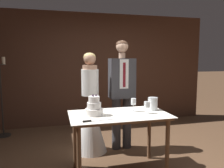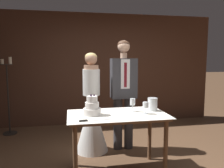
{
  "view_description": "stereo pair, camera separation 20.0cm",
  "coord_description": "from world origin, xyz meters",
  "px_view_note": "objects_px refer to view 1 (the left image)",
  "views": [
    {
      "loc": [
        -1.04,
        -2.74,
        1.55
      ],
      "look_at": [
        -0.24,
        0.37,
        1.17
      ],
      "focal_mm": 35.0,
      "sensor_mm": 36.0,
      "label": 1
    },
    {
      "loc": [
        -0.84,
        -2.79,
        1.55
      ],
      "look_at": [
        -0.24,
        0.37,
        1.17
      ],
      "focal_mm": 35.0,
      "sensor_mm": 36.0,
      "label": 2
    }
  ],
  "objects_px": {
    "tiered_cake": "(94,108)",
    "candle_stand": "(2,101)",
    "hurricane_candle": "(153,104)",
    "groom": "(122,89)",
    "cake_knife": "(93,121)",
    "bride": "(90,116)",
    "cake_table": "(119,122)",
    "wine_glass_near": "(134,102)",
    "wine_glass_middle": "(147,105)"
  },
  "relations": [
    {
      "from": "bride",
      "to": "wine_glass_near",
      "type": "bearing_deg",
      "value": -52.97
    },
    {
      "from": "hurricane_candle",
      "to": "groom",
      "type": "height_order",
      "value": "groom"
    },
    {
      "from": "wine_glass_middle",
      "to": "candle_stand",
      "type": "relative_size",
      "value": 0.1
    },
    {
      "from": "wine_glass_near",
      "to": "groom",
      "type": "xyz_separation_m",
      "value": [
        0.03,
        0.68,
        0.09
      ]
    },
    {
      "from": "hurricane_candle",
      "to": "groom",
      "type": "relative_size",
      "value": 0.1
    },
    {
      "from": "wine_glass_near",
      "to": "wine_glass_middle",
      "type": "relative_size",
      "value": 1.14
    },
    {
      "from": "tiered_cake",
      "to": "cake_knife",
      "type": "relative_size",
      "value": 0.67
    },
    {
      "from": "hurricane_candle",
      "to": "candle_stand",
      "type": "bearing_deg",
      "value": 142.48
    },
    {
      "from": "cake_knife",
      "to": "groom",
      "type": "relative_size",
      "value": 0.22
    },
    {
      "from": "groom",
      "to": "cake_table",
      "type": "bearing_deg",
      "value": -109.44
    },
    {
      "from": "tiered_cake",
      "to": "wine_glass_near",
      "type": "distance_m",
      "value": 0.58
    },
    {
      "from": "cake_knife",
      "to": "wine_glass_near",
      "type": "xyz_separation_m",
      "value": [
        0.64,
        0.35,
        0.12
      ]
    },
    {
      "from": "tiered_cake",
      "to": "groom",
      "type": "xyz_separation_m",
      "value": [
        0.61,
        0.75,
        0.12
      ]
    },
    {
      "from": "wine_glass_middle",
      "to": "candle_stand",
      "type": "xyz_separation_m",
      "value": [
        -2.23,
        1.99,
        -0.21
      ]
    },
    {
      "from": "cake_knife",
      "to": "bride",
      "type": "relative_size",
      "value": 0.25
    },
    {
      "from": "cake_table",
      "to": "tiered_cake",
      "type": "relative_size",
      "value": 4.86
    },
    {
      "from": "tiered_cake",
      "to": "cake_table",
      "type": "bearing_deg",
      "value": -3.27
    },
    {
      "from": "wine_glass_near",
      "to": "hurricane_candle",
      "type": "height_order",
      "value": "wine_glass_near"
    },
    {
      "from": "cake_knife",
      "to": "candle_stand",
      "type": "distance_m",
      "value": 2.64
    },
    {
      "from": "cake_knife",
      "to": "wine_glass_middle",
      "type": "distance_m",
      "value": 0.8
    },
    {
      "from": "bride",
      "to": "cake_knife",
      "type": "bearing_deg",
      "value": -96.98
    },
    {
      "from": "cake_knife",
      "to": "groom",
      "type": "bearing_deg",
      "value": 50.53
    },
    {
      "from": "tiered_cake",
      "to": "candle_stand",
      "type": "distance_m",
      "value": 2.45
    },
    {
      "from": "cake_knife",
      "to": "candle_stand",
      "type": "bearing_deg",
      "value": 117.3
    },
    {
      "from": "wine_glass_near",
      "to": "hurricane_candle",
      "type": "xyz_separation_m",
      "value": [
        0.29,
        0.0,
        -0.04
      ]
    },
    {
      "from": "cake_knife",
      "to": "candle_stand",
      "type": "height_order",
      "value": "candle_stand"
    },
    {
      "from": "cake_knife",
      "to": "bride",
      "type": "distance_m",
      "value": 1.06
    },
    {
      "from": "wine_glass_near",
      "to": "candle_stand",
      "type": "distance_m",
      "value": 2.8
    },
    {
      "from": "wine_glass_near",
      "to": "wine_glass_middle",
      "type": "bearing_deg",
      "value": -48.78
    },
    {
      "from": "groom",
      "to": "hurricane_candle",
      "type": "bearing_deg",
      "value": -68.95
    },
    {
      "from": "cake_knife",
      "to": "hurricane_candle",
      "type": "height_order",
      "value": "hurricane_candle"
    },
    {
      "from": "wine_glass_middle",
      "to": "groom",
      "type": "distance_m",
      "value": 0.84
    },
    {
      "from": "cake_table",
      "to": "candle_stand",
      "type": "height_order",
      "value": "candle_stand"
    },
    {
      "from": "wine_glass_near",
      "to": "candle_stand",
      "type": "bearing_deg",
      "value": 138.79
    },
    {
      "from": "cake_table",
      "to": "cake_knife",
      "type": "height_order",
      "value": "cake_knife"
    },
    {
      "from": "tiered_cake",
      "to": "hurricane_candle",
      "type": "relative_size",
      "value": 1.49
    },
    {
      "from": "tiered_cake",
      "to": "bride",
      "type": "bearing_deg",
      "value": 85.09
    },
    {
      "from": "hurricane_candle",
      "to": "bride",
      "type": "relative_size",
      "value": 0.11
    },
    {
      "from": "wine_glass_near",
      "to": "cake_knife",
      "type": "bearing_deg",
      "value": -151.03
    },
    {
      "from": "tiered_cake",
      "to": "groom",
      "type": "relative_size",
      "value": 0.15
    },
    {
      "from": "tiered_cake",
      "to": "cake_knife",
      "type": "distance_m",
      "value": 0.3
    },
    {
      "from": "cake_table",
      "to": "candle_stand",
      "type": "xyz_separation_m",
      "value": [
        -1.86,
        1.93,
        0.01
      ]
    },
    {
      "from": "wine_glass_near",
      "to": "cake_table",
      "type": "bearing_deg",
      "value": -158.95
    },
    {
      "from": "wine_glass_near",
      "to": "groom",
      "type": "height_order",
      "value": "groom"
    },
    {
      "from": "tiered_cake",
      "to": "wine_glass_middle",
      "type": "relative_size",
      "value": 1.69
    },
    {
      "from": "cake_table",
      "to": "groom",
      "type": "height_order",
      "value": "groom"
    },
    {
      "from": "wine_glass_near",
      "to": "bride",
      "type": "height_order",
      "value": "bride"
    },
    {
      "from": "wine_glass_near",
      "to": "candle_stand",
      "type": "height_order",
      "value": "candle_stand"
    },
    {
      "from": "cake_table",
      "to": "tiered_cake",
      "type": "height_order",
      "value": "tiered_cake"
    },
    {
      "from": "tiered_cake",
      "to": "candle_stand",
      "type": "height_order",
      "value": "candle_stand"
    }
  ]
}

